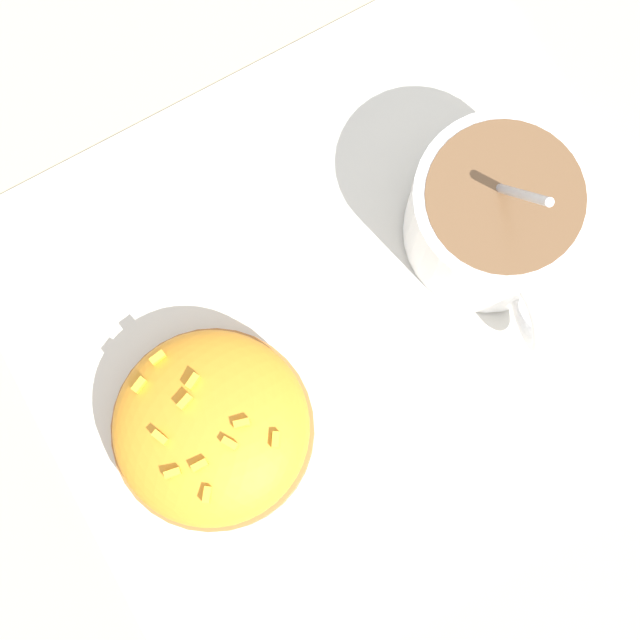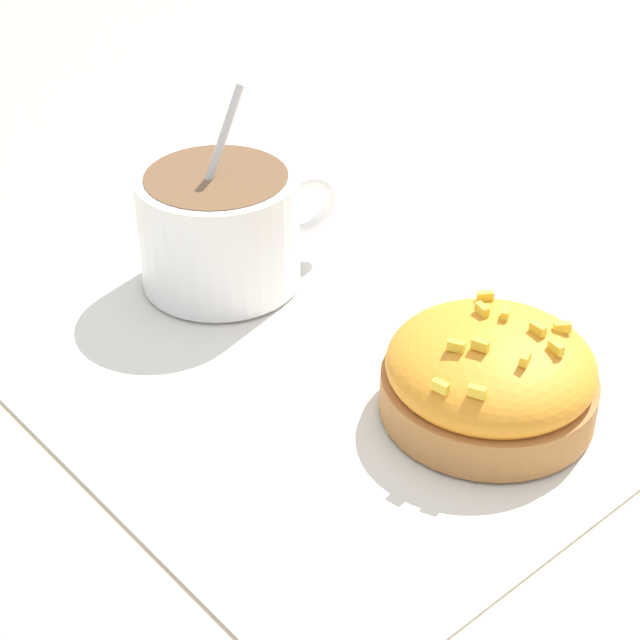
# 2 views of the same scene
# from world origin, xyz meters

# --- Properties ---
(ground_plane) EXTENTS (3.00, 3.00, 0.00)m
(ground_plane) POSITION_xyz_m (0.00, 0.00, 0.00)
(ground_plane) COLOR #C6B793
(paper_napkin) EXTENTS (0.32, 0.29, 0.00)m
(paper_napkin) POSITION_xyz_m (0.00, 0.00, 0.00)
(paper_napkin) COLOR white
(paper_napkin) RESTS_ON ground_plane
(coffee_cup) EXTENTS (0.08, 0.10, 0.10)m
(coffee_cup) POSITION_xyz_m (0.08, -0.01, 0.03)
(coffee_cup) COLOR white
(coffee_cup) RESTS_ON paper_napkin
(frosted_pastry) EXTENTS (0.09, 0.09, 0.04)m
(frosted_pastry) POSITION_xyz_m (-0.08, -0.01, 0.02)
(frosted_pastry) COLOR #B2753D
(frosted_pastry) RESTS_ON paper_napkin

